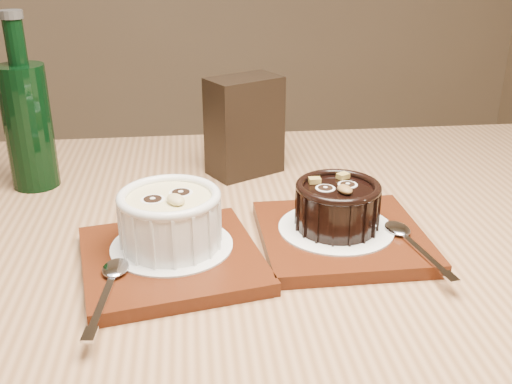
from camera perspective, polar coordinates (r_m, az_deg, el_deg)
table at (r=0.73m, az=-0.65°, el=-11.02°), size 1.26×0.89×0.75m
tray_left at (r=0.64m, az=-8.06°, el=-6.37°), size 0.20×0.20×0.01m
doily_left at (r=0.65m, az=-8.01°, el=-5.06°), size 0.13×0.13×0.00m
ramekin_white at (r=0.63m, az=-8.18°, el=-2.33°), size 0.11×0.11×0.06m
spoon_left at (r=0.58m, az=-13.94°, el=-8.78°), size 0.05×0.14×0.01m
tray_right at (r=0.68m, az=8.14°, el=-4.22°), size 0.19×0.19×0.01m
doily_right at (r=0.68m, az=7.62°, el=-3.40°), size 0.13×0.13×0.00m
ramekin_dark at (r=0.67m, az=7.76°, el=-1.10°), size 0.09×0.09×0.06m
spoon_right at (r=0.66m, az=14.75°, el=-4.68°), size 0.04×0.14×0.01m
condiment_stand at (r=0.85m, az=-1.11°, el=6.28°), size 0.12×0.09×0.14m
green_bottle at (r=0.86m, az=-20.91°, el=6.26°), size 0.06×0.06×0.23m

